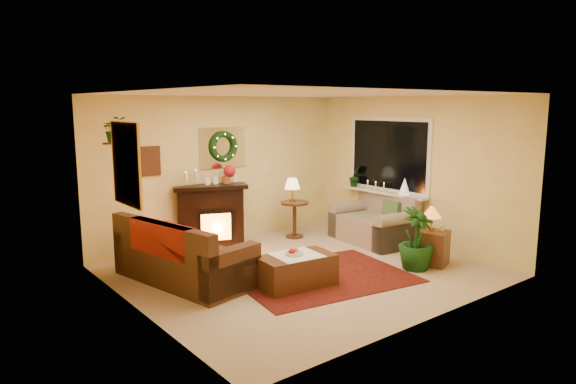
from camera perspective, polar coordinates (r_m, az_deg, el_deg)
floor at (r=7.74m, az=1.62°, el=-8.77°), size 5.00×5.00×0.00m
ceiling at (r=7.35m, az=1.71°, el=10.86°), size 5.00×5.00×0.00m
wall_back at (r=9.26m, az=-7.28°, el=2.46°), size 5.00×5.00×0.00m
wall_front at (r=5.91m, az=15.76°, el=-1.88°), size 5.00×5.00×0.00m
wall_left at (r=6.16m, az=-16.52°, el=-1.45°), size 4.50×4.50×0.00m
wall_right at (r=9.22m, az=13.72°, el=2.23°), size 4.50×4.50×0.00m
area_rug at (r=7.50m, az=3.74°, el=-9.35°), size 2.70×2.20×0.01m
sofa at (r=7.36m, az=-11.46°, el=-6.43°), size 1.33×2.23×0.90m
red_throw at (r=7.48m, az=-12.25°, el=-6.00°), size 0.74×1.20×0.02m
fireplace at (r=9.01m, az=-8.63°, el=-2.61°), size 1.17×0.73×1.02m
poinsettia at (r=9.05m, az=-6.53°, el=2.31°), size 0.22×0.22×0.22m
mantel_candle_a at (r=8.62m, az=-11.27°, el=1.56°), size 0.06×0.06×0.17m
mantel_candle_b at (r=8.78m, az=-10.19°, el=1.74°), size 0.06×0.06×0.18m
mantel_mirror at (r=9.20m, az=-7.27°, el=4.92°), size 0.92×0.02×0.72m
wreath at (r=9.16m, az=-7.14°, el=5.03°), size 0.55×0.11×0.55m
wall_art at (r=8.60m, az=-14.99°, el=3.35°), size 0.32×0.03×0.48m
gold_mirror at (r=6.38m, az=-17.55°, el=2.96°), size 0.03×0.84×1.00m
hanging_plant at (r=7.11m, az=-18.73°, el=5.32°), size 0.33×0.28×0.36m
loveseat at (r=9.36m, az=9.37°, el=-2.98°), size 1.07×1.63×0.88m
window_frame at (r=9.53m, az=11.12°, el=4.07°), size 0.03×1.86×1.36m
window_glass at (r=9.51m, az=11.06°, el=4.07°), size 0.02×1.70×1.22m
window_sill at (r=9.54m, az=10.58°, el=-0.03°), size 0.22×1.86×0.04m
mini_tree at (r=9.19m, az=12.82°, el=0.61°), size 0.20×0.20×0.30m
sill_plant at (r=9.97m, az=7.41°, el=1.72°), size 0.28×0.23×0.52m
side_table_round at (r=9.58m, az=0.73°, el=-3.14°), size 0.55×0.55×0.67m
lamp_cream at (r=9.48m, az=0.47°, el=0.14°), size 0.29×0.29×0.45m
end_table_square at (r=8.28m, az=15.79°, el=-5.95°), size 0.56×0.56×0.53m
lamp_tiffany at (r=8.17m, az=15.65°, el=-2.72°), size 0.31×0.31×0.45m
coffee_table at (r=7.06m, az=0.94°, el=-8.79°), size 1.08×0.67×0.43m
fruit_bowl at (r=6.99m, az=0.67°, el=-6.93°), size 0.25×0.25×0.06m
floor_palm at (r=7.93m, az=14.08°, el=-5.22°), size 1.63×1.63×2.80m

